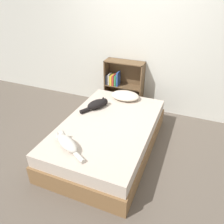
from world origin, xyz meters
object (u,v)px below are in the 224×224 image
Objects in this scene: bed at (108,136)px; bookshelf at (123,84)px; cat_dark at (97,104)px; pillow at (125,96)px; cat_light at (67,142)px.

bookshelf is at bearing 100.40° from bed.
cat_dark is (-0.33, 0.35, 0.29)m from bed.
pillow is 1.49m from cat_light.
cat_dark is 0.50× the size of bookshelf.
cat_dark is (-0.31, -0.46, 0.01)m from pillow.
bed is 4.19× the size of pillow.
pillow is at bearing 91.60° from bed.
pillow is 0.90× the size of cat_light.
cat_light is 1.12× the size of cat_dark.
pillow is (-0.02, 0.81, 0.28)m from bed.
cat_dark is 0.95m from bookshelf.
cat_light reaches higher than cat_dark.
bed is 4.24× the size of cat_dark.
cat_light reaches higher than bed.
pillow is 0.52m from bookshelf.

